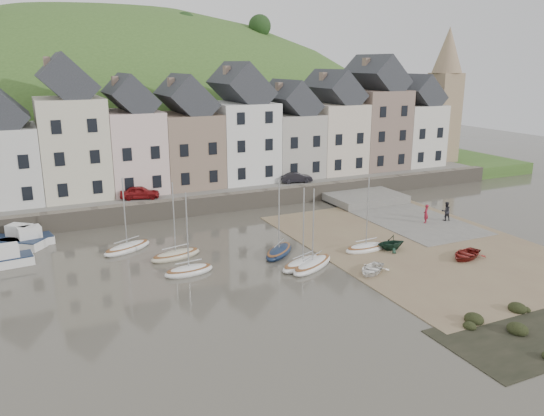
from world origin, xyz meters
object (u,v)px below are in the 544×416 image
rowboat_red (466,254)px  person_red (426,214)px  rowboat_green (391,242)px  car_left (140,192)px  rowboat_white (372,269)px  person_dark (446,211)px  car_right (296,177)px  sailboat_0 (127,248)px

rowboat_red → person_red: bearing=139.0°
rowboat_green → car_left: (-16.22, 19.64, 1.57)m
rowboat_white → person_dark: (14.25, 7.95, 0.68)m
person_red → person_dark: bearing=135.8°
car_right → car_left: bearing=101.0°
car_right → sailboat_0: bearing=127.5°
person_dark → rowboat_white: bearing=42.8°
person_red → car_right: size_ratio=0.50×
person_dark → car_left: size_ratio=0.47×
sailboat_0 → rowboat_green: (19.55, -9.11, 0.43)m
car_left → car_right: car_left is taller
rowboat_white → rowboat_red: size_ratio=0.88×
car_right → rowboat_white: bearing=176.7°
rowboat_red → car_right: 23.95m
person_red → car_right: 16.20m
rowboat_green → person_red: 8.90m
person_red → car_left: 28.15m
person_red → rowboat_green: bearing=-8.2°
sailboat_0 → car_left: 11.22m
rowboat_red → car_right: bearing=166.9°
rowboat_red → car_left: bearing=-158.7°
sailboat_0 → car_right: sailboat_0 is taller
rowboat_white → rowboat_red: 8.47m
person_dark → person_red: bearing=9.2°
sailboat_0 → person_dark: sailboat_0 is taller
person_dark → car_left: car_left is taller
sailboat_0 → person_dark: 29.81m
rowboat_white → person_red: 14.46m
person_dark → car_right: bearing=-47.5°
person_dark → car_left: bearing=-16.5°
rowboat_green → car_right: size_ratio=0.67×
sailboat_0 → rowboat_green: sailboat_0 is taller
rowboat_white → person_dark: person_dark is taller
sailboat_0 → rowboat_red: 27.08m
rowboat_green → rowboat_red: size_ratio=0.74×
rowboat_red → person_dark: size_ratio=1.77×
rowboat_white → car_right: bearing=133.4°
sailboat_0 → rowboat_green: bearing=-25.0°
sailboat_0 → person_dark: size_ratio=3.45×
sailboat_0 → rowboat_red: sailboat_0 is taller
rowboat_red → car_right: size_ratio=0.90×
rowboat_green → person_dark: (9.89, 4.47, 0.34)m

